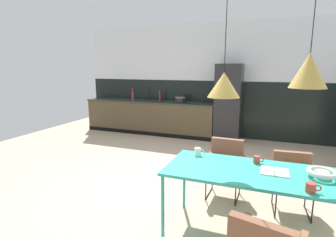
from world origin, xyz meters
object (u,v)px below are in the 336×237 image
(dining_table, at_px, (257,176))
(bottle_oil_tall, at_px, (133,96))
(open_book, at_px, (275,172))
(mug_tall_blue, at_px, (257,160))
(armchair_corner_seat, at_px, (293,174))
(cooking_pot, at_px, (180,100))
(armchair_near_window, at_px, (225,161))
(pendant_lamp_over_table_near, at_px, (224,85))
(bottle_vinegar_dark, at_px, (160,96))
(fruit_bowl, at_px, (322,173))
(mug_wide_latte, at_px, (311,188))
(refrigerator_column, at_px, (228,103))
(pendant_lamp_over_table_far, at_px, (309,71))
(mug_short_terracotta, at_px, (198,152))

(dining_table, bearing_deg, bottle_oil_tall, 133.28)
(open_book, xyz_separation_m, mug_tall_blue, (-0.18, 0.21, 0.03))
(armchair_corner_seat, height_order, cooking_pot, cooking_pot)
(armchair_near_window, distance_m, pendant_lamp_over_table_near, 1.44)
(bottle_vinegar_dark, xyz_separation_m, pendant_lamp_over_table_near, (2.35, -3.90, 0.61))
(fruit_bowl, distance_m, mug_wide_latte, 0.39)
(armchair_near_window, distance_m, mug_wide_latte, 1.53)
(armchair_near_window, xyz_separation_m, bottle_vinegar_dark, (-2.26, 3.00, 0.51))
(refrigerator_column, relative_size, mug_wide_latte, 15.09)
(mug_tall_blue, height_order, bottle_oil_tall, bottle_oil_tall)
(dining_table, height_order, mug_wide_latte, mug_wide_latte)
(mug_wide_latte, xyz_separation_m, bottle_oil_tall, (-3.84, 3.91, 0.23))
(dining_table, height_order, cooking_pot, cooking_pot)
(refrigerator_column, relative_size, mug_tall_blue, 16.78)
(bottle_oil_tall, height_order, pendant_lamp_over_table_near, pendant_lamp_over_table_near)
(pendant_lamp_over_table_near, height_order, pendant_lamp_over_table_far, same)
(armchair_near_window, distance_m, cooking_pot, 3.33)
(mug_short_terracotta, height_order, mug_tall_blue, mug_short_terracotta)
(cooking_pot, height_order, pendant_lamp_over_table_far, pendant_lamp_over_table_far)
(bottle_vinegar_dark, bearing_deg, mug_wide_latte, -52.99)
(pendant_lamp_over_table_far, bearing_deg, open_book, 171.18)
(armchair_near_window, height_order, pendant_lamp_over_table_near, pendant_lamp_over_table_near)
(open_book, distance_m, pendant_lamp_over_table_far, 1.03)
(refrigerator_column, relative_size, dining_table, 1.00)
(mug_wide_latte, distance_m, pendant_lamp_over_table_near, 1.21)
(armchair_near_window, xyz_separation_m, cooking_pot, (-1.63, 2.87, 0.45))
(bottle_vinegar_dark, bearing_deg, refrigerator_column, -2.06)
(fruit_bowl, relative_size, pendant_lamp_over_table_far, 0.23)
(bottle_vinegar_dark, distance_m, bottle_oil_tall, 0.73)
(armchair_near_window, bearing_deg, open_book, 128.05)
(mug_short_terracotta, bearing_deg, bottle_vinegar_dark, 119.19)
(dining_table, height_order, mug_tall_blue, mug_tall_blue)
(armchair_near_window, height_order, pendant_lamp_over_table_far, pendant_lamp_over_table_far)
(fruit_bowl, height_order, mug_short_terracotta, mug_short_terracotta)
(open_book, height_order, mug_wide_latte, mug_wide_latte)
(cooking_pot, height_order, bottle_vinegar_dark, bottle_vinegar_dark)
(mug_short_terracotta, distance_m, bottle_vinegar_dark, 4.15)
(refrigerator_column, bearing_deg, pendant_lamp_over_table_near, -82.60)
(fruit_bowl, distance_m, open_book, 0.42)
(mug_tall_blue, xyz_separation_m, cooking_pot, (-2.07, 3.50, 0.17))
(pendant_lamp_over_table_far, bearing_deg, mug_tall_blue, 148.35)
(refrigerator_column, relative_size, armchair_corner_seat, 2.55)
(mug_wide_latte, bearing_deg, refrigerator_column, 107.70)
(refrigerator_column, distance_m, pendant_lamp_over_table_near, 3.93)
(mug_short_terracotta, bearing_deg, open_book, -14.73)
(armchair_corner_seat, height_order, bottle_vinegar_dark, bottle_vinegar_dark)
(bottle_vinegar_dark, bearing_deg, armchair_near_window, -52.99)
(armchair_near_window, relative_size, open_book, 2.97)
(refrigerator_column, xyz_separation_m, bottle_oil_tall, (-2.52, -0.22, 0.09))
(fruit_bowl, bearing_deg, cooking_pot, 125.90)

